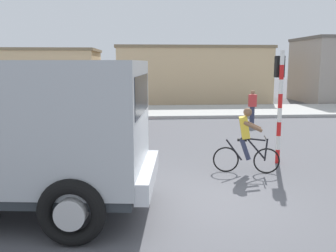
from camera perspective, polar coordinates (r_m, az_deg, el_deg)
The scene contains 9 objects.
ground_plane at distance 8.01m, azimuth 5.67°, elevation -11.45°, with size 120.00×120.00×0.00m, color #56565B.
sidewalk_far at distance 21.81m, azimuth -0.75°, elevation 2.22°, with size 80.00×5.00×0.16m, color #ADADA8.
truck_foreground at distance 7.65m, azimuth -23.41°, elevation -0.23°, with size 5.66×3.27×2.90m.
cyclist at distance 10.01m, azimuth 11.73°, elevation -2.17°, with size 1.70×0.57×1.72m.
traffic_light_pole at distance 11.13m, azimuth 16.51°, elevation 5.06°, with size 0.24×0.43×3.20m.
car_red_near at distance 15.76m, azimuth -15.92°, elevation 1.72°, with size 4.10×2.08×1.60m.
pedestrian_near_kerb at distance 17.92m, azimuth 12.61°, elevation 2.86°, with size 0.34×0.22×1.62m.
building_corner_left at distance 30.18m, azimuth -21.22°, elevation 7.14°, with size 11.29×6.29×3.85m.
building_mid_block at distance 28.87m, azimuth 3.46°, elevation 7.88°, with size 11.07×6.06×4.05m.
Camera 1 is at (-1.33, -7.36, 2.86)m, focal length 40.37 mm.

